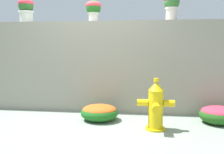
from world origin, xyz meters
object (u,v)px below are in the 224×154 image
potted_plant_2 (93,8)px  fire_hydrant (156,107)px  potted_plant_3 (172,4)px  flower_bush_left (219,114)px  flower_bush_right (99,112)px  potted_plant_1 (26,8)px

potted_plant_2 → fire_hydrant: 2.22m
potted_plant_3 → flower_bush_left: bearing=-39.1°
fire_hydrant → flower_bush_right: 1.02m
potted_plant_3 → flower_bush_right: size_ratio=0.74×
potted_plant_2 → flower_bush_right: potted_plant_2 is taller
fire_hydrant → potted_plant_1: bearing=157.9°
fire_hydrant → flower_bush_left: bearing=23.3°
potted_plant_1 → flower_bush_right: (1.57, -0.65, -1.86)m
potted_plant_1 → flower_bush_right: size_ratio=0.73×
flower_bush_left → fire_hydrant: bearing=-156.7°
flower_bush_left → flower_bush_right: flower_bush_left is taller
potted_plant_2 → flower_bush_right: size_ratio=0.62×
potted_plant_3 → flower_bush_left: (0.75, -0.61, -1.87)m
potted_plant_3 → flower_bush_left: 2.10m
potted_plant_3 → flower_bush_left: size_ratio=0.75×
potted_plant_2 → fire_hydrant: bearing=-41.4°
flower_bush_right → potted_plant_3: bearing=29.3°
potted_plant_2 → potted_plant_3: size_ratio=0.83×
potted_plant_2 → flower_bush_left: size_ratio=0.62×
potted_plant_3 → flower_bush_right: bearing=-150.7°
potted_plant_1 → flower_bush_left: size_ratio=0.74×
potted_plant_2 → flower_bush_left: potted_plant_2 is taller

